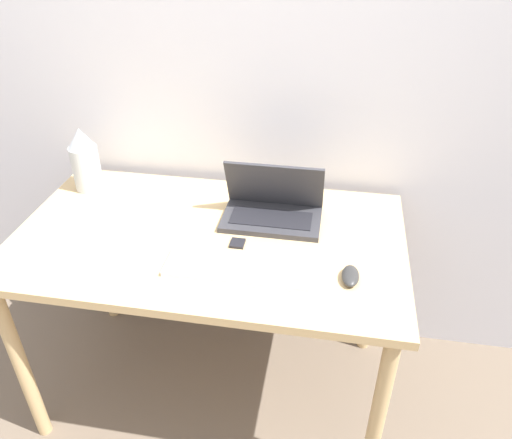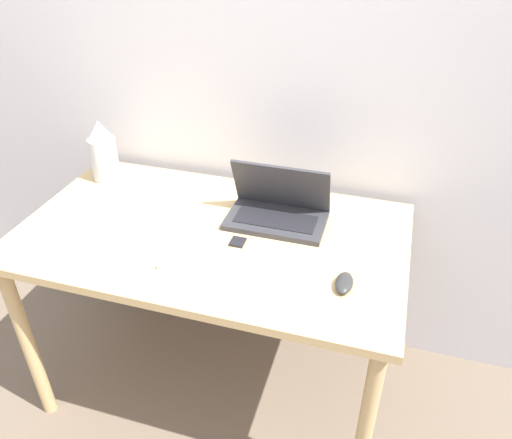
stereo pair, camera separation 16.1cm
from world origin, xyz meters
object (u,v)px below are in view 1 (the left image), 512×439
(keyboard, at_px, (238,269))
(mouse, at_px, (350,276))
(mp3_player, at_px, (237,243))
(laptop, at_px, (273,207))
(vase, at_px, (85,160))

(keyboard, height_order, mouse, mouse)
(mp3_player, bearing_deg, mouse, -17.71)
(mp3_player, bearing_deg, laptop, 62.74)
(laptop, bearing_deg, mp3_player, -117.26)
(keyboard, bearing_deg, laptop, 79.01)
(mouse, distance_m, vase, 1.11)
(vase, bearing_deg, laptop, -7.42)
(mouse, xyz_separation_m, vase, (-1.03, 0.39, 0.11))
(keyboard, distance_m, mp3_player, 0.14)
(keyboard, height_order, vase, vase)
(keyboard, relative_size, mouse, 4.55)
(laptop, height_order, mp3_player, laptop)
(mouse, height_order, mp3_player, mouse)
(vase, relative_size, mp3_player, 4.81)
(keyboard, distance_m, mouse, 0.34)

